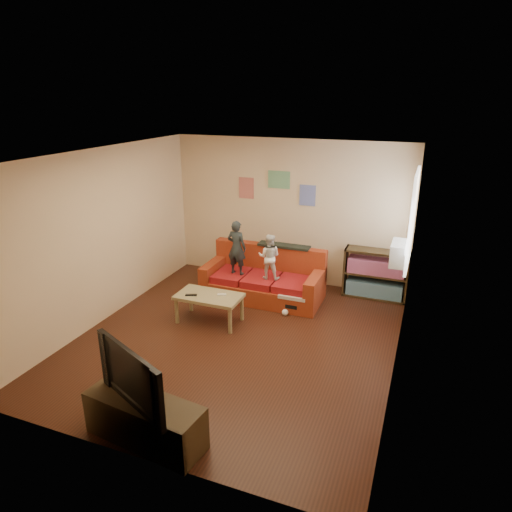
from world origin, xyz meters
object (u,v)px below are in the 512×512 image
(coffee_table, at_px, (209,299))
(tv_stand, at_px, (145,420))
(bookshelf, at_px, (375,277))
(child_b, at_px, (269,257))
(file_box, at_px, (294,302))
(television, at_px, (140,373))
(sofa, at_px, (264,280))
(child_a, at_px, (237,248))

(coffee_table, height_order, tv_stand, tv_stand)
(bookshelf, bearing_deg, tv_stand, -111.33)
(child_b, bearing_deg, file_box, 151.17)
(tv_stand, bearing_deg, file_box, 87.42)
(child_b, height_order, television, child_b)
(child_b, height_order, coffee_table, child_b)
(sofa, xyz_separation_m, file_box, (0.67, -0.37, -0.14))
(coffee_table, relative_size, television, 0.91)
(bookshelf, height_order, television, television)
(file_box, bearing_deg, bookshelf, 41.56)
(child_b, height_order, bookshelf, child_b)
(sofa, relative_size, coffee_table, 2.03)
(child_b, xyz_separation_m, file_box, (0.52, -0.20, -0.67))
(sofa, height_order, tv_stand, sofa)
(child_a, bearing_deg, tv_stand, 103.96)
(coffee_table, xyz_separation_m, tv_stand, (0.57, -2.62, -0.15))
(child_a, distance_m, television, 3.70)
(child_a, distance_m, tv_stand, 3.76)
(child_a, bearing_deg, file_box, 175.53)
(child_a, height_order, child_b, child_a)
(child_b, xyz_separation_m, coffee_table, (-0.63, -1.05, -0.44))
(child_a, height_order, tv_stand, child_a)
(tv_stand, bearing_deg, child_b, 95.99)
(coffee_table, bearing_deg, file_box, 36.41)
(sofa, height_order, coffee_table, sofa)
(sofa, bearing_deg, bookshelf, 20.05)
(child_b, relative_size, bookshelf, 0.72)
(tv_stand, bearing_deg, television, 0.00)
(child_a, height_order, file_box, child_a)
(coffee_table, bearing_deg, bookshelf, 39.11)
(television, bearing_deg, bookshelf, 93.27)
(sofa, xyz_separation_m, coffee_table, (-0.48, -1.22, 0.09))
(coffee_table, bearing_deg, child_a, 88.42)
(tv_stand, bearing_deg, bookshelf, 75.64)
(sofa, height_order, file_box, sofa)
(child_b, relative_size, tv_stand, 0.60)
(child_a, bearing_deg, television, 103.96)
(bookshelf, bearing_deg, child_a, -159.81)
(sofa, bearing_deg, child_a, -159.27)
(coffee_table, xyz_separation_m, television, (0.57, -2.62, 0.42))
(sofa, relative_size, tv_stand, 1.59)
(bookshelf, xyz_separation_m, file_box, (-1.18, -1.04, -0.23))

